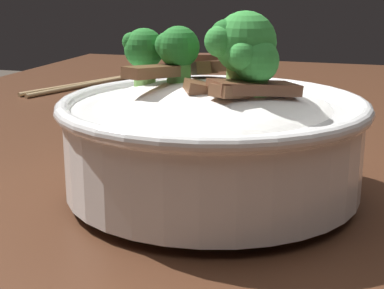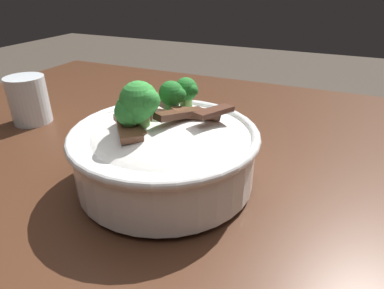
# 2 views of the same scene
# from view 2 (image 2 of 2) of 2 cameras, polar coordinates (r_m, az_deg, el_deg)

# --- Properties ---
(dining_table) EXTENTS (1.48, 1.01, 0.78)m
(dining_table) POSITION_cam_2_polar(r_m,az_deg,el_deg) (0.51, 8.69, -16.91)
(dining_table) COLOR #472819
(dining_table) RESTS_ON ground
(rice_bowl) EXTENTS (0.25, 0.25, 0.15)m
(rice_bowl) POSITION_cam_2_polar(r_m,az_deg,el_deg) (0.43, -4.85, -0.45)
(rice_bowl) COLOR white
(rice_bowl) RESTS_ON dining_table
(drinking_glass) EXTENTS (0.07, 0.07, 0.09)m
(drinking_glass) POSITION_cam_2_polar(r_m,az_deg,el_deg) (0.71, -26.49, 6.46)
(drinking_glass) COLOR white
(drinking_glass) RESTS_ON dining_table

